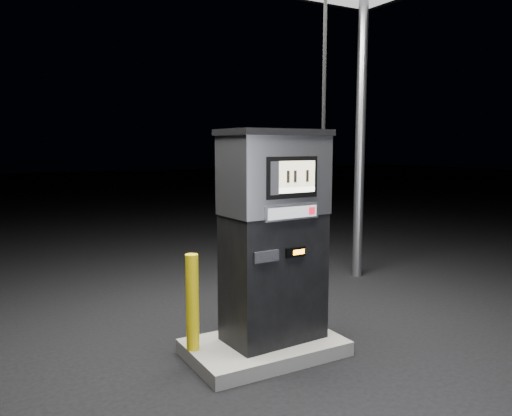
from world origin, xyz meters
TOP-DOWN VIEW (x-y plane):
  - ground at (0.00, 0.00)m, footprint 80.00×80.00m
  - pump_island at (0.00, 0.00)m, footprint 1.60×1.00m
  - fuel_dispenser at (0.13, 0.01)m, footprint 1.23×0.72m
  - bollard_left at (-0.74, 0.16)m, footprint 0.13×0.13m
  - bollard_right at (0.55, -0.17)m, footprint 0.17×0.17m

SIDE VIEW (x-z plane):
  - ground at x=0.00m, z-range 0.00..0.00m
  - pump_island at x=0.00m, z-range 0.00..0.15m
  - bollard_right at x=0.55m, z-range 0.15..1.10m
  - bollard_left at x=-0.74m, z-range 0.15..1.13m
  - fuel_dispenser at x=0.13m, z-range -1.01..3.57m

